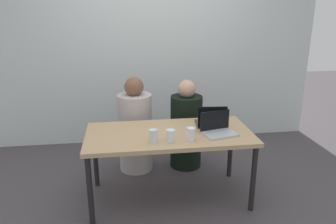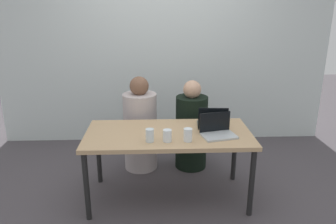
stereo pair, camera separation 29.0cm
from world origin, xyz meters
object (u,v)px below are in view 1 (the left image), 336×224
object	(u,v)px
water_glass_right	(191,135)
person_on_right	(186,129)
laptop_back_right	(211,121)
person_on_left	(135,130)
water_glass_center	(171,136)
water_glass_left	(153,137)
laptop_front_right	(218,129)

from	to	relation	value
water_glass_right	person_on_right	bearing A→B (deg)	81.41
laptop_back_right	water_glass_right	size ratio (longest dim) A/B	2.56
person_on_left	water_glass_center	size ratio (longest dim) A/B	10.00
person_on_right	water_glass_right	xyz separation A→B (m)	(-0.13, -0.88, 0.28)
person_on_right	water_glass_left	distance (m)	1.03
person_on_right	water_glass_center	bearing A→B (deg)	79.96
water_glass_center	person_on_left	bearing A→B (deg)	107.57
person_on_left	water_glass_left	xyz separation A→B (m)	(0.12, -0.88, 0.26)
laptop_back_right	water_glass_right	distance (m)	0.43
person_on_right	laptop_back_right	size ratio (longest dim) A/B	3.48
water_glass_right	person_on_left	bearing A→B (deg)	117.68
laptop_front_right	water_glass_left	world-z (taller)	laptop_front_right
laptop_back_right	water_glass_left	distance (m)	0.70
laptop_front_right	laptop_back_right	xyz separation A→B (m)	(-0.01, 0.21, 0.00)
laptop_front_right	laptop_back_right	bearing A→B (deg)	80.09
person_on_right	water_glass_right	size ratio (longest dim) A/B	8.92
person_on_left	laptop_front_right	distance (m)	1.10
laptop_front_right	water_glass_right	distance (m)	0.31
person_on_left	water_glass_center	distance (m)	0.96
laptop_front_right	water_glass_left	distance (m)	0.64
person_on_right	laptop_front_right	size ratio (longest dim) A/B	3.05
water_glass_right	water_glass_left	bearing A→B (deg)	179.56
person_on_right	laptop_front_right	xyz separation A→B (m)	(0.16, -0.76, 0.28)
person_on_left	water_glass_center	bearing A→B (deg)	106.96
water_glass_center	water_glass_right	xyz separation A→B (m)	(0.18, 0.00, 0.00)
person_on_right	laptop_front_right	bearing A→B (deg)	111.24
laptop_front_right	water_glass_center	world-z (taller)	laptop_front_right
laptop_front_right	person_on_left	bearing A→B (deg)	121.05
laptop_back_right	water_glass_right	bearing A→B (deg)	55.03
laptop_front_right	water_glass_center	xyz separation A→B (m)	(-0.47, -0.12, 0.00)
person_on_left	water_glass_center	xyz separation A→B (m)	(0.28, -0.88, 0.26)
person_on_right	water_glass_right	distance (m)	0.93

